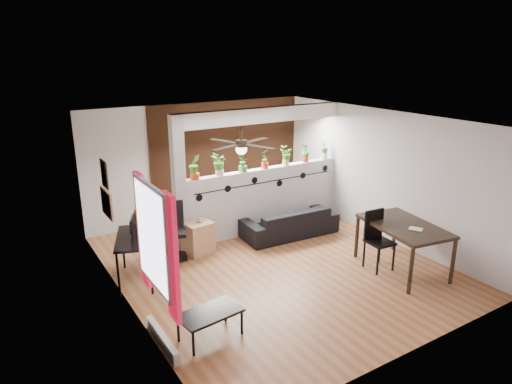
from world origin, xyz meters
name	(u,v)px	position (x,y,z in m)	size (l,w,h in m)	color
room_shell	(273,196)	(0.00, 0.00, 1.30)	(6.30, 7.10, 2.90)	brown
partition_wall	(265,199)	(0.80, 1.50, 0.68)	(3.60, 0.18, 1.35)	#BCBCC1
ceiling_header	(265,115)	(0.80, 1.50, 2.45)	(3.60, 0.18, 0.30)	white
pier_column	(179,184)	(-1.11, 1.50, 1.30)	(0.22, 0.20, 2.60)	#BCBCC1
brick_panel	(231,157)	(0.80, 2.97, 1.30)	(3.90, 0.05, 2.60)	#A4572F
vine_decal	(267,182)	(0.80, 1.40, 1.08)	(3.31, 0.01, 0.30)	black
window_assembly	(154,240)	(-2.56, -1.20, 1.51)	(0.09, 1.30, 1.55)	white
baseboard_heater	(162,340)	(-2.54, -1.20, 0.09)	(0.08, 1.00, 0.18)	silver
corkboard	(107,203)	(-2.58, 0.95, 1.35)	(0.03, 0.60, 0.45)	#A5754F
framed_art	(104,174)	(-2.58, 0.90, 1.85)	(0.03, 0.34, 0.44)	#8C7259
ceiling_fan	(241,146)	(-0.80, -0.30, 2.31)	(1.19, 1.19, 0.43)	black
potted_plant_0	(194,166)	(-0.78, 1.50, 1.60)	(0.26, 0.21, 0.48)	red
potted_plant_1	(219,163)	(-0.25, 1.50, 1.59)	(0.21, 0.26, 0.46)	silver
potted_plant_2	(243,160)	(0.27, 1.50, 1.60)	(0.25, 0.21, 0.47)	#3C822F
potted_plant_3	(265,158)	(0.80, 1.50, 1.57)	(0.26, 0.24, 0.41)	red
potted_plant_4	(286,155)	(1.33, 1.50, 1.56)	(0.26, 0.25, 0.40)	gold
potted_plant_5	(306,152)	(1.85, 1.50, 1.56)	(0.22, 0.24, 0.40)	red
potted_plant_6	(324,149)	(2.38, 1.50, 1.57)	(0.27, 0.25, 0.42)	silver
sofa	(289,222)	(1.06, 0.95, 0.28)	(1.91, 0.75, 0.56)	black
cube_shelf	(198,237)	(-0.91, 1.16, 0.31)	(0.50, 0.45, 0.61)	tan
cup	(200,219)	(-0.86, 1.16, 0.67)	(0.13, 0.13, 0.10)	gray
computer_desk	(135,241)	(-2.25, 0.70, 0.72)	(0.92, 1.23, 0.79)	black
monitor	(131,229)	(-2.25, 0.85, 0.88)	(0.05, 0.31, 0.18)	black
office_chair	(173,235)	(-1.39, 1.20, 0.46)	(0.56, 0.57, 1.05)	black
dining_table	(404,229)	(1.80, -1.35, 0.75)	(1.18, 1.68, 0.84)	black
book	(415,231)	(1.70, -1.65, 0.85)	(0.16, 0.21, 0.02)	gray
folding_chair	(377,234)	(1.50, -1.02, 0.62)	(0.46, 0.46, 1.05)	black
coffee_table	(210,315)	(-1.92, -1.37, 0.35)	(0.89, 0.56, 0.39)	black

